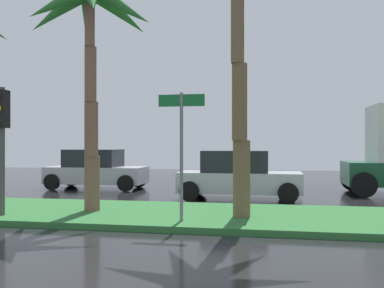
# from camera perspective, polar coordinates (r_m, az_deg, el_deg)

# --- Properties ---
(ground_plane) EXTENTS (90.00, 42.00, 0.10)m
(ground_plane) POSITION_cam_1_polar(r_m,az_deg,el_deg) (12.58, -1.69, -9.16)
(ground_plane) COLOR black
(median_strip) EXTENTS (85.50, 4.00, 0.15)m
(median_strip) POSITION_cam_1_polar(r_m,az_deg,el_deg) (11.60, -2.76, -9.31)
(median_strip) COLOR #2D6B33
(median_strip) RESTS_ON ground_plane
(palm_tree_centre_left) EXTENTS (3.65, 3.56, 6.43)m
(palm_tree_centre_left) POSITION_cam_1_polar(r_m,az_deg,el_deg) (12.32, -13.30, 15.68)
(palm_tree_centre_left) COLOR brown
(palm_tree_centre_left) RESTS_ON median_strip
(traffic_signal_median_left) EXTENTS (0.28, 0.43, 3.24)m
(traffic_signal_median_left) POSITION_cam_1_polar(r_m,az_deg,el_deg) (11.92, -23.88, 2.05)
(traffic_signal_median_left) COLOR #4C4C47
(traffic_signal_median_left) RESTS_ON median_strip
(street_name_sign) EXTENTS (1.10, 0.08, 3.00)m
(street_name_sign) POSITION_cam_1_polar(r_m,az_deg,el_deg) (10.09, -1.41, 0.74)
(street_name_sign) COLOR slate
(street_name_sign) RESTS_ON median_strip
(car_in_traffic_second) EXTENTS (4.30, 2.02, 1.72)m
(car_in_traffic_second) POSITION_cam_1_polar(r_m,az_deg,el_deg) (19.51, -12.59, -3.34)
(car_in_traffic_second) COLOR silver
(car_in_traffic_second) RESTS_ON ground_plane
(car_in_traffic_third) EXTENTS (4.30, 2.02, 1.72)m
(car_in_traffic_third) POSITION_cam_1_polar(r_m,az_deg,el_deg) (15.49, 6.14, -4.19)
(car_in_traffic_third) COLOR silver
(car_in_traffic_third) RESTS_ON ground_plane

